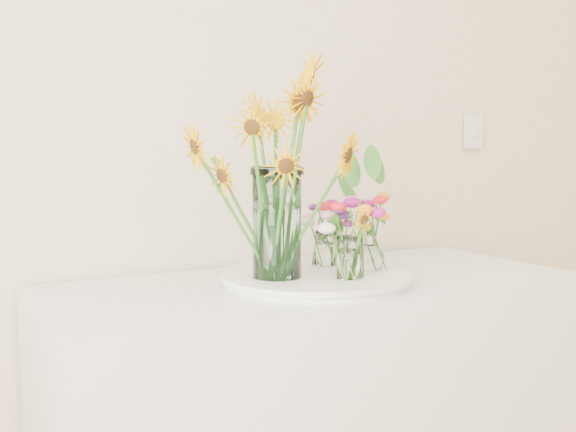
% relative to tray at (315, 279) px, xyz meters
% --- Properties ---
extents(tray, '(0.47, 0.47, 0.02)m').
position_rel_tray_xyz_m(tray, '(0.00, 0.00, 0.00)').
color(tray, white).
rests_on(tray, counter).
extents(mason_jar, '(0.14, 0.14, 0.28)m').
position_rel_tray_xyz_m(mason_jar, '(-0.12, -0.00, 0.15)').
color(mason_jar, '#C1F1EA').
rests_on(mason_jar, tray).
extents(sunflower_bouquet, '(0.85, 0.85, 0.56)m').
position_rel_tray_xyz_m(sunflower_bouquet, '(-0.12, -0.00, 0.29)').
color(sunflower_bouquet, '#F1B005').
rests_on(sunflower_bouquet, tray).
extents(small_vase_a, '(0.07, 0.07, 0.11)m').
position_rel_tray_xyz_m(small_vase_a, '(0.03, -0.10, 0.07)').
color(small_vase_a, white).
rests_on(small_vase_a, tray).
extents(wildflower_posy_a, '(0.20, 0.20, 0.20)m').
position_rel_tray_xyz_m(wildflower_posy_a, '(0.03, -0.10, 0.11)').
color(wildflower_posy_a, orange).
rests_on(wildflower_posy_a, tray).
extents(small_vase_b, '(0.11, 0.11, 0.12)m').
position_rel_tray_xyz_m(small_vase_b, '(0.15, -0.02, 0.07)').
color(small_vase_b, white).
rests_on(small_vase_b, tray).
extents(wildflower_posy_b, '(0.20, 0.20, 0.21)m').
position_rel_tray_xyz_m(wildflower_posy_b, '(0.15, -0.02, 0.12)').
color(wildflower_posy_b, orange).
rests_on(wildflower_posy_b, tray).
extents(small_vase_c, '(0.07, 0.07, 0.10)m').
position_rel_tray_xyz_m(small_vase_c, '(0.09, 0.09, 0.06)').
color(small_vase_c, white).
rests_on(small_vase_c, tray).
extents(wildflower_posy_c, '(0.19, 0.19, 0.19)m').
position_rel_tray_xyz_m(wildflower_posy_c, '(0.09, 0.09, 0.11)').
color(wildflower_posy_c, orange).
rests_on(wildflower_posy_c, tray).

